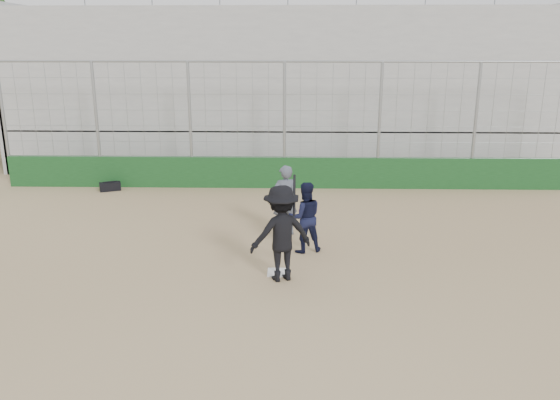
{
  "coord_description": "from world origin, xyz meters",
  "views": [
    {
      "loc": [
        0.29,
        -10.27,
        4.45
      ],
      "look_at": [
        0.0,
        1.4,
        1.15
      ],
      "focal_mm": 35.0,
      "sensor_mm": 36.0,
      "label": 1
    }
  ],
  "objects_px": {
    "equipment_bag": "(110,186)",
    "batter_at_plate": "(281,233)",
    "catcher_crouched": "(305,229)",
    "umpire": "(285,204)"
  },
  "relations": [
    {
      "from": "equipment_bag",
      "to": "batter_at_plate",
      "type": "bearing_deg",
      "value": -50.09
    },
    {
      "from": "batter_at_plate",
      "to": "catcher_crouched",
      "type": "xyz_separation_m",
      "value": [
        0.49,
        1.48,
        -0.41
      ]
    },
    {
      "from": "batter_at_plate",
      "to": "umpire",
      "type": "relative_size",
      "value": 1.31
    },
    {
      "from": "catcher_crouched",
      "to": "umpire",
      "type": "distance_m",
      "value": 1.27
    },
    {
      "from": "catcher_crouched",
      "to": "equipment_bag",
      "type": "height_order",
      "value": "catcher_crouched"
    },
    {
      "from": "catcher_crouched",
      "to": "equipment_bag",
      "type": "bearing_deg",
      "value": 139.4
    },
    {
      "from": "batter_at_plate",
      "to": "equipment_bag",
      "type": "relative_size",
      "value": 2.93
    },
    {
      "from": "umpire",
      "to": "equipment_bag",
      "type": "relative_size",
      "value": 2.24
    },
    {
      "from": "batter_at_plate",
      "to": "catcher_crouched",
      "type": "distance_m",
      "value": 1.61
    },
    {
      "from": "batter_at_plate",
      "to": "umpire",
      "type": "height_order",
      "value": "batter_at_plate"
    }
  ]
}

